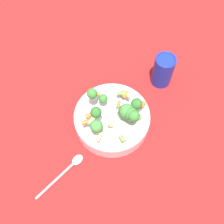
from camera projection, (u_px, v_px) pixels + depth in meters
The scene contains 5 objects.
ground_plane at pixel (112, 123), 0.82m from camera, with size 3.00×3.00×0.00m, color maroon.
bowl at pixel (112, 119), 0.80m from camera, with size 0.23×0.23×0.05m.
pasta_salad at pixel (118, 111), 0.73m from camera, with size 0.17×0.19×0.08m.
cup at pixel (163, 70), 0.84m from camera, with size 0.07×0.07×0.12m.
spoon at pixel (68, 168), 0.75m from camera, with size 0.08×0.17×0.01m.
Camera 1 is at (-0.14, 0.32, 0.74)m, focal length 42.00 mm.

